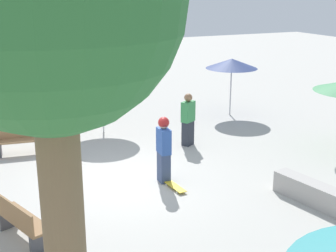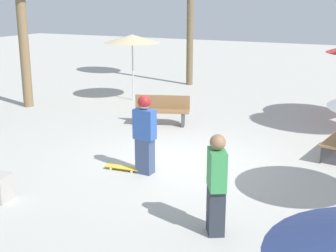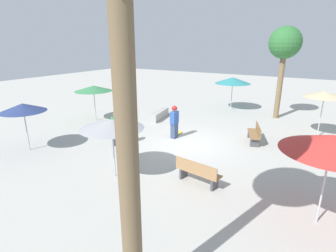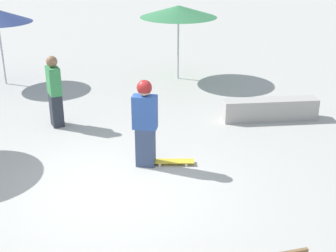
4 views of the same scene
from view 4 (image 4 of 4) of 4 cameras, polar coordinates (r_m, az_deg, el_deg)
ground_plane at (r=8.19m, az=-6.30°, el=-7.49°), size 60.00×60.00×0.00m
skater_main at (r=8.55m, az=-2.82°, el=0.66°), size 0.46×0.28×1.67m
skateboard at (r=8.90m, az=0.62°, el=-4.34°), size 0.81×0.27×0.07m
concrete_ledge at (r=11.22m, az=12.34°, el=1.99°), size 2.26×0.81×0.50m
shade_umbrella_green at (r=13.81m, az=1.28°, el=13.80°), size 2.24×2.24×2.17m
bystander_watching at (r=10.73m, az=-13.65°, el=4.09°), size 0.43×0.50×1.62m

